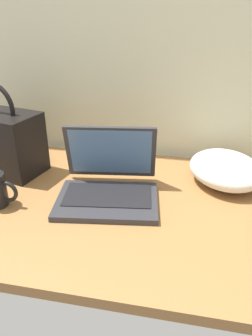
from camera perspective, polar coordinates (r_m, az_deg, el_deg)
desk at (r=1.02m, az=3.12°, el=-7.08°), size 1.60×0.76×0.03m
laptop at (r=1.04m, az=-3.10°, el=-2.66°), size 0.34×0.32×0.21m
handbag at (r=1.26m, az=-21.22°, el=4.53°), size 0.33×0.23×0.33m
cushion at (r=1.16m, az=17.09°, el=-0.20°), size 0.33×0.35×0.10m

